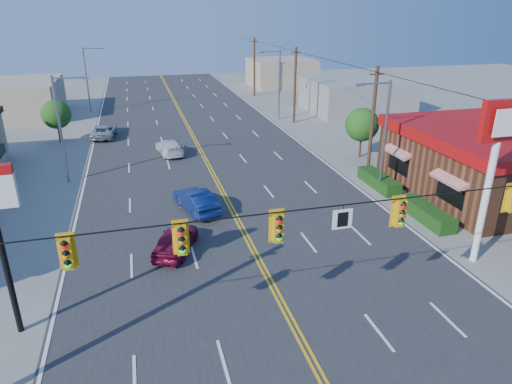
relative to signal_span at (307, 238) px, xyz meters
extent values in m
plane|color=gray|center=(0.12, 0.00, -4.89)|extent=(160.00, 160.00, 0.00)
cube|color=#2D2D30|center=(0.12, 20.00, -4.86)|extent=(20.00, 120.00, 0.06)
cylinder|color=black|center=(0.12, 0.00, 1.11)|extent=(24.00, 0.05, 0.05)
cube|color=white|center=(1.32, 0.00, 0.56)|extent=(0.75, 0.04, 0.75)
cube|color=#D89E0C|center=(-7.88, 0.00, 0.54)|extent=(0.55, 0.34, 1.25)
cube|color=#D89E0C|center=(-4.38, 0.00, 0.54)|extent=(0.55, 0.34, 1.25)
cube|color=#D89E0C|center=(-1.08, 0.00, 0.54)|extent=(0.55, 0.34, 1.25)
cube|color=#D89E0C|center=(3.62, 0.00, 0.54)|extent=(0.55, 0.34, 1.25)
cube|color=brown|center=(20.12, 12.00, -2.89)|extent=(14.00, 12.00, 4.00)
cube|color=#194214|center=(11.62, 12.00, -4.44)|extent=(1.20, 9.00, 0.90)
cylinder|color=white|center=(11.12, 4.00, -1.39)|extent=(0.36, 0.36, 7.00)
cube|color=#A50C0C|center=(11.12, 4.00, 2.61)|extent=(2.20, 0.36, 2.00)
cylinder|color=black|center=(-10.88, 4.00, -1.89)|extent=(0.24, 0.24, 6.00)
cylinder|color=gray|center=(11.12, 14.00, -0.89)|extent=(0.20, 0.20, 8.00)
cylinder|color=gray|center=(10.02, 14.00, 2.91)|extent=(2.20, 0.12, 0.12)
cube|color=gray|center=(8.92, 14.00, 2.86)|extent=(0.50, 0.25, 0.15)
cylinder|color=gray|center=(11.12, 38.00, -0.89)|extent=(0.20, 0.20, 8.00)
cylinder|color=gray|center=(10.02, 38.00, 2.91)|extent=(2.20, 0.12, 0.12)
cube|color=gray|center=(8.92, 38.00, 2.86)|extent=(0.50, 0.25, 0.15)
cylinder|color=gray|center=(-10.88, 22.00, -0.89)|extent=(0.20, 0.20, 8.00)
cylinder|color=gray|center=(-9.78, 22.00, 2.91)|extent=(2.20, 0.12, 0.12)
cube|color=gray|center=(-8.68, 22.00, 2.86)|extent=(0.50, 0.25, 0.15)
cylinder|color=gray|center=(-10.88, 48.00, -0.89)|extent=(0.20, 0.20, 8.00)
cylinder|color=gray|center=(-9.78, 48.00, 2.91)|extent=(2.20, 0.12, 0.12)
cube|color=gray|center=(-8.68, 48.00, 2.86)|extent=(0.50, 0.25, 0.15)
cylinder|color=#47301E|center=(12.32, 18.00, -0.69)|extent=(0.28, 0.28, 8.40)
cylinder|color=#47301E|center=(12.32, 36.00, -0.69)|extent=(0.28, 0.28, 8.40)
cylinder|color=#47301E|center=(12.32, 54.00, -0.69)|extent=(0.28, 0.28, 8.40)
cylinder|color=#47301E|center=(13.62, 22.00, -3.84)|extent=(0.20, 0.20, 2.10)
sphere|color=#235B19|center=(13.62, 22.00, -1.95)|extent=(2.94, 2.94, 2.94)
cylinder|color=#47301E|center=(-12.88, 34.00, -3.89)|extent=(0.20, 0.20, 2.00)
sphere|color=#235B19|center=(-12.88, 34.00, -2.09)|extent=(2.80, 2.80, 2.80)
cube|color=gray|center=(22.12, 40.00, -2.89)|extent=(12.00, 10.00, 4.00)
cube|color=tan|center=(-19.88, 48.00, -2.79)|extent=(11.00, 12.00, 4.20)
cube|color=tan|center=(19.12, 62.00, -2.69)|extent=(10.00, 10.00, 4.40)
imported|color=maroon|center=(-3.99, 8.93, -4.19)|extent=(3.14, 4.39, 1.39)
imported|color=navy|center=(-2.16, 13.98, -4.15)|extent=(2.70, 4.69, 1.46)
imported|color=white|center=(-2.76, 27.09, -4.22)|extent=(2.50, 4.77, 1.32)
imported|color=silver|center=(-8.71, 34.53, -4.23)|extent=(2.67, 4.90, 1.30)
camera|label=1|loc=(-5.43, -13.35, 7.54)|focal=32.00mm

